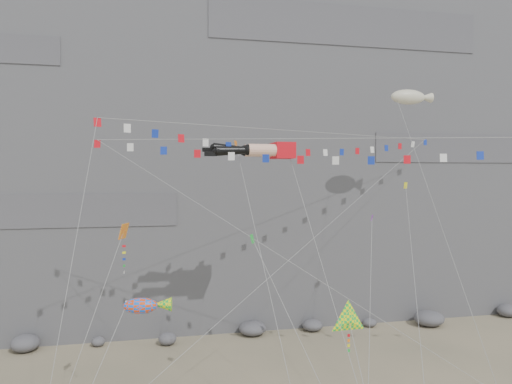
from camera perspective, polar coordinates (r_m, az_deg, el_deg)
cliff at (r=62.28m, az=-3.41°, el=11.01°), size 80.00×28.00×50.00m
talus_boulders at (r=48.95m, az=-0.40°, el=-15.36°), size 60.00×3.00×1.20m
legs_kite at (r=36.15m, az=0.31°, el=4.75°), size 7.25×15.15×22.02m
flag_banner_upper at (r=39.89m, az=4.93°, el=6.92°), size 32.30×18.61×28.38m
flag_banner_lower at (r=33.98m, az=11.11°, el=6.01°), size 33.59×10.47×20.87m
harlequin_kite at (r=30.07m, az=-14.90°, el=-4.42°), size 5.22×5.56×13.36m
fish_windsock at (r=29.67m, az=-13.10°, el=-12.58°), size 6.19×5.31×9.98m
delta_kite at (r=30.55m, az=10.59°, el=-14.27°), size 2.41×5.84×8.80m
blimp_windsock at (r=45.66m, az=17.00°, el=10.29°), size 4.15×13.68×25.40m
small_kite_a at (r=36.55m, az=-2.19°, el=4.91°), size 2.15×13.04×21.43m
small_kite_b at (r=38.28m, az=13.11°, el=-3.43°), size 6.56×12.51×17.88m
small_kite_c at (r=31.24m, az=-0.30°, el=-5.64°), size 4.68×8.59×14.21m
small_kite_d at (r=42.17m, az=16.76°, el=0.32°), size 7.77×16.18×22.24m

